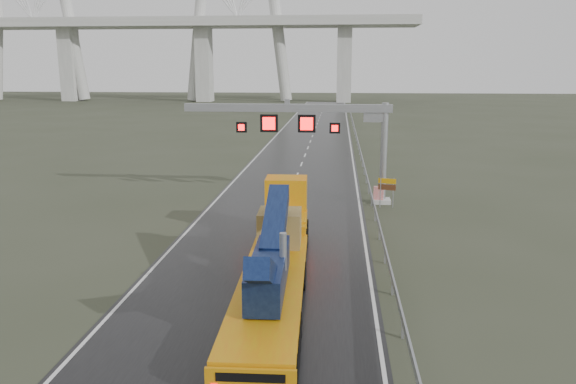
# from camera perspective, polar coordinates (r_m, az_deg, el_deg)

# --- Properties ---
(ground) EXTENTS (400.00, 400.00, 0.00)m
(ground) POSITION_cam_1_polar(r_m,az_deg,el_deg) (24.27, -3.98, -10.79)
(ground) COLOR #343928
(ground) RESTS_ON ground
(road) EXTENTS (11.00, 200.00, 0.02)m
(road) POSITION_cam_1_polar(r_m,az_deg,el_deg) (62.84, 1.74, 3.75)
(road) COLOR black
(road) RESTS_ON ground
(guardrail) EXTENTS (0.20, 140.00, 1.40)m
(guardrail) POSITION_cam_1_polar(r_m,az_deg,el_deg) (52.81, 7.72, 2.72)
(guardrail) COLOR gray
(guardrail) RESTS_ON ground
(sign_gantry) EXTENTS (14.90, 1.20, 7.42)m
(sign_gantry) POSITION_cam_1_polar(r_m,az_deg,el_deg) (40.22, 2.93, 6.83)
(sign_gantry) COLOR #A8A8A3
(sign_gantry) RESTS_ON ground
(heavy_haul_truck) EXTENTS (3.11, 17.85, 4.17)m
(heavy_haul_truck) POSITION_cam_1_polar(r_m,az_deg,el_deg) (26.38, -1.03, -5.08)
(heavy_haul_truck) COLOR #CE6C0B
(heavy_haul_truck) RESTS_ON ground
(exit_sign_pair) EXTENTS (1.20, 0.41, 2.12)m
(exit_sign_pair) POSITION_cam_1_polar(r_m,az_deg,el_deg) (39.64, 10.02, 0.52)
(exit_sign_pair) COLOR gray
(exit_sign_pair) RESTS_ON ground
(striped_barrier) EXTENTS (0.78, 0.49, 1.23)m
(striped_barrier) POSITION_cam_1_polar(r_m,az_deg,el_deg) (40.98, 9.20, -0.29)
(striped_barrier) COLOR red
(striped_barrier) RESTS_ON ground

